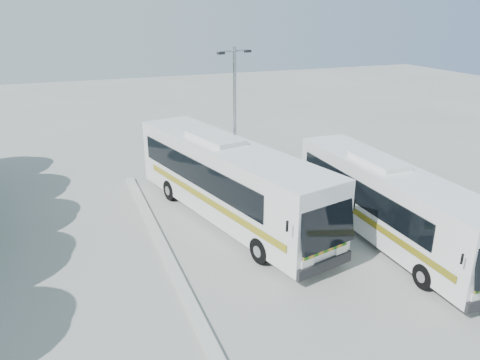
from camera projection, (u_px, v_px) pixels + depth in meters
name	position (u px, v px, depth m)	size (l,w,h in m)	color
ground	(230.00, 256.00, 18.12)	(100.00, 100.00, 0.00)	#9C9C97
kerb_divider	(160.00, 242.00, 19.07)	(0.40, 16.00, 0.15)	#B2B2AD
coach_main	(228.00, 179.00, 20.66)	(5.32, 12.75, 3.47)	silver
coach_adjacent	(389.00, 202.00, 18.88)	(2.46, 11.05, 3.06)	silver
lamppost	(235.00, 122.00, 21.52)	(1.78, 0.72, 7.44)	gray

